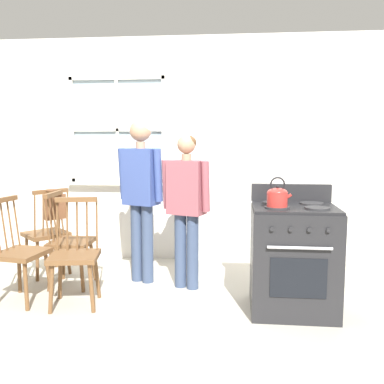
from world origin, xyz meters
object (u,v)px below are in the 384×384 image
(chair_by_window, at_px, (47,235))
(person_elderly_left, at_px, (141,184))
(potted_plant, at_px, (137,175))
(handbag, at_px, (55,206))
(chair_near_wall, at_px, (19,254))
(person_teen_center, at_px, (186,199))
(chair_center_cluster, at_px, (69,242))
(stove, at_px, (293,257))
(chair_near_stove, at_px, (75,256))
(kettle, at_px, (277,196))

(chair_by_window, height_order, person_elderly_left, person_elderly_left)
(potted_plant, distance_m, handbag, 1.12)
(chair_near_wall, distance_m, person_teen_center, 1.64)
(chair_center_cluster, relative_size, stove, 0.89)
(person_elderly_left, relative_size, potted_plant, 5.01)
(chair_near_wall, xyz_separation_m, handbag, (0.08, 0.62, 0.34))
(chair_near_stove, bearing_deg, person_elderly_left, 46.38)
(chair_by_window, xyz_separation_m, kettle, (2.40, -0.86, 0.57))
(chair_near_wall, distance_m, handbag, 0.71)
(chair_near_wall, xyz_separation_m, stove, (2.47, 0.05, 0.02))
(stove, xyz_separation_m, kettle, (-0.16, -0.13, 0.55))
(chair_by_window, relative_size, potted_plant, 2.87)
(stove, relative_size, handbag, 3.53)
(chair_center_cluster, distance_m, chair_near_stove, 0.54)
(person_teen_center, xyz_separation_m, kettle, (0.83, -0.60, 0.12))
(chair_near_wall, bearing_deg, person_elderly_left, -47.69)
(chair_by_window, height_order, kettle, kettle)
(chair_near_stove, xyz_separation_m, kettle, (1.77, -0.06, 0.57))
(chair_center_cluster, height_order, handbag, same)
(stove, height_order, potted_plant, potted_plant)
(chair_near_wall, relative_size, potted_plant, 2.87)
(stove, bearing_deg, chair_near_wall, -178.93)
(chair_near_stove, xyz_separation_m, person_teen_center, (0.95, 0.55, 0.46))
(kettle, height_order, potted_plant, potted_plant)
(chair_near_stove, height_order, handbag, same)
(person_teen_center, height_order, kettle, person_teen_center)
(potted_plant, bearing_deg, handbag, -128.62)
(chair_by_window, height_order, potted_plant, potted_plant)
(chair_center_cluster, bearing_deg, chair_near_wall, 146.47)
(person_elderly_left, height_order, handbag, person_elderly_left)
(chair_near_stove, height_order, potted_plant, potted_plant)
(chair_by_window, bearing_deg, chair_near_wall, 49.23)
(chair_by_window, distance_m, chair_near_stove, 1.02)
(chair_by_window, distance_m, person_elderly_left, 1.24)
(person_teen_center, relative_size, potted_plant, 4.55)
(person_teen_center, distance_m, kettle, 1.03)
(stove, bearing_deg, person_teen_center, 154.55)
(person_teen_center, xyz_separation_m, potted_plant, (-0.72, 0.95, 0.15))
(chair_near_wall, relative_size, stove, 0.89)
(person_teen_center, bearing_deg, kettle, -16.83)
(chair_near_wall, bearing_deg, chair_near_stove, -84.24)
(chair_by_window, height_order, chair_center_cluster, same)
(stove, bearing_deg, person_elderly_left, 157.35)
(chair_by_window, relative_size, kettle, 3.91)
(chair_center_cluster, bearing_deg, potted_plant, -25.65)
(chair_near_stove, bearing_deg, stove, -7.68)
(chair_by_window, bearing_deg, potted_plant, 171.56)
(chair_center_cluster, xyz_separation_m, stove, (2.18, -0.41, 0.02))
(stove, bearing_deg, handbag, 166.58)
(chair_center_cluster, bearing_deg, person_elderly_left, -74.69)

